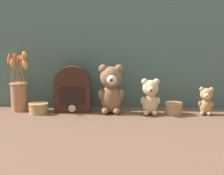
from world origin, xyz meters
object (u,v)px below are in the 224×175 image
object	(u,v)px
teddy_bear_small	(206,100)
teddy_bear_medium	(150,96)
teddy_bear_large	(111,88)
decorative_tin_short	(38,108)
decorative_tin_tall	(173,108)
flower_vase	(19,91)
vintage_radio	(73,90)

from	to	relation	value
teddy_bear_small	teddy_bear_medium	bearing A→B (deg)	-177.45
teddy_bear_large	decorative_tin_short	distance (m)	0.39
decorative_tin_tall	flower_vase	bearing A→B (deg)	176.94
teddy_bear_large	decorative_tin_tall	distance (m)	0.34
teddy_bear_medium	decorative_tin_tall	world-z (taller)	teddy_bear_medium
teddy_bear_large	vintage_radio	distance (m)	0.21
flower_vase	decorative_tin_short	xyz separation A→B (m)	(0.12, -0.06, -0.08)
teddy_bear_large	vintage_radio	size ratio (longest dim) A/B	1.05
flower_vase	decorative_tin_short	distance (m)	0.15
teddy_bear_large	decorative_tin_short	bearing A→B (deg)	-176.00
decorative_tin_tall	teddy_bear_large	bearing A→B (deg)	178.08
teddy_bear_large	flower_vase	world-z (taller)	flower_vase
teddy_bear_small	decorative_tin_tall	world-z (taller)	teddy_bear_small
flower_vase	decorative_tin_short	size ratio (longest dim) A/B	3.13
flower_vase	decorative_tin_tall	world-z (taller)	flower_vase
decorative_tin_short	teddy_bear_large	bearing A→B (deg)	4.00
teddy_bear_medium	teddy_bear_small	size ratio (longest dim) A/B	1.29
decorative_tin_tall	decorative_tin_short	world-z (taller)	decorative_tin_tall
teddy_bear_small	vintage_radio	distance (m)	0.69
teddy_bear_medium	teddy_bear_small	distance (m)	0.29
teddy_bear_medium	decorative_tin_short	bearing A→B (deg)	-179.87
decorative_tin_tall	decorative_tin_short	xyz separation A→B (m)	(-0.70, -0.02, -0.00)
teddy_bear_large	decorative_tin_short	size ratio (longest dim) A/B	2.49
teddy_bear_medium	teddy_bear_large	bearing A→B (deg)	172.94
flower_vase	decorative_tin_tall	size ratio (longest dim) A/B	3.43
teddy_bear_medium	decorative_tin_short	distance (m)	0.58
teddy_bear_small	vintage_radio	xyz separation A→B (m)	(-0.69, 0.05, 0.04)
vintage_radio	decorative_tin_tall	bearing A→B (deg)	-5.26
flower_vase	decorative_tin_tall	distance (m)	0.82
teddy_bear_large	flower_vase	size ratio (longest dim) A/B	0.80
teddy_bear_large	decorative_tin_tall	xyz separation A→B (m)	(0.32, -0.01, -0.10)
teddy_bear_small	vintage_radio	world-z (taller)	vintage_radio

